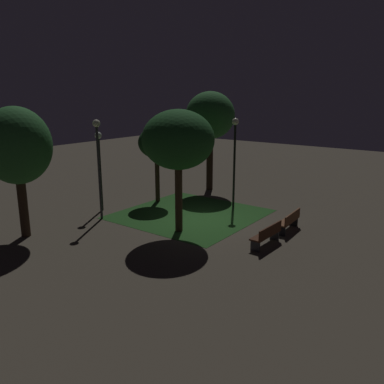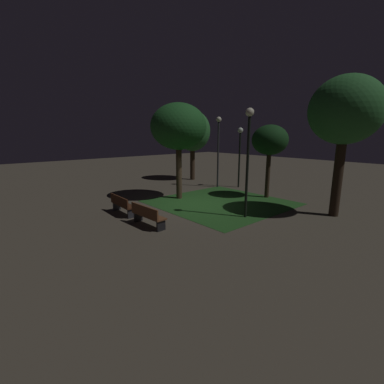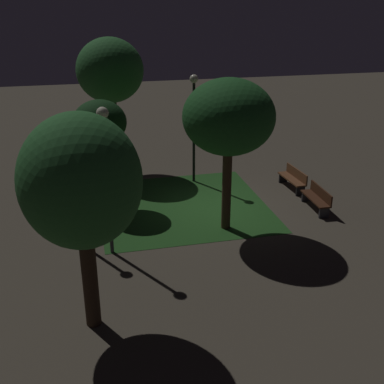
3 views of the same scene
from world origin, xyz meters
name	(u,v)px [view 3 (image 3 of 3)]	position (x,y,z in m)	size (l,w,h in m)	color
ground_plane	(214,207)	(0.00, 0.00, 0.00)	(60.00, 60.00, 0.00)	#4C4438
grass_lawn	(182,205)	(0.44, 1.19, 0.01)	(6.52, 6.54, 0.01)	#23511E
bench_front_left	(317,198)	(-1.10, -3.86, 0.48)	(1.82, 0.54, 0.88)	#422314
bench_front_right	(294,178)	(1.10, -3.86, 0.48)	(1.82, 0.57, 0.88)	brown
tree_lawn_side	(110,72)	(5.45, 3.38, 4.60)	(3.01, 3.01, 6.10)	#2D2116
tree_tall_center	(100,124)	(1.35, 4.15, 3.29)	(2.03, 2.03, 4.19)	#38281C
tree_back_right	(81,183)	(-6.28, 4.96, 3.86)	(2.81, 2.81, 5.49)	#38281C
tree_near_wall	(229,118)	(-1.83, 0.08, 4.04)	(3.09, 3.09, 5.35)	#423021
lamp_post_near_wall	(70,164)	(-1.73, 5.31, 2.82)	(0.36, 0.36, 4.10)	black
lamp_post_path_center	(106,158)	(-2.72, 4.21, 3.24)	(0.36, 0.36, 4.80)	#333338
lamp_post_plaza_west	(194,111)	(2.94, 0.12, 3.20)	(0.36, 0.36, 4.74)	black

